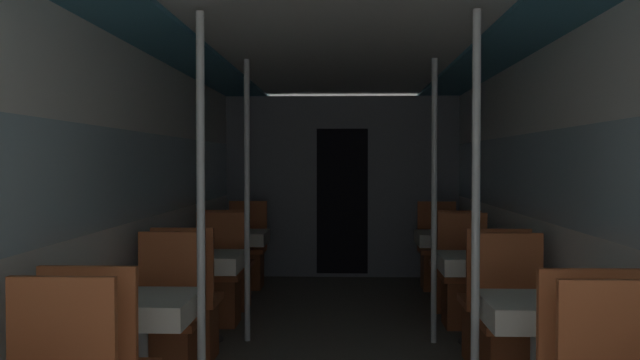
% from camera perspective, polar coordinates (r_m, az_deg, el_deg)
% --- Properties ---
extents(wall_left, '(0.05, 10.16, 2.27)m').
position_cam_1_polar(wall_left, '(5.26, -14.83, -1.68)').
color(wall_left, silver).
rests_on(wall_left, ground_plane).
extents(wall_right, '(0.05, 10.16, 2.27)m').
position_cam_1_polar(wall_right, '(5.24, 18.03, -1.72)').
color(wall_right, silver).
rests_on(wall_right, ground_plane).
extents(ceiling_panel, '(2.97, 10.16, 0.07)m').
position_cam_1_polar(ceiling_panel, '(5.10, 1.57, 11.21)').
color(ceiling_panel, silver).
rests_on(ceiling_panel, wall_left).
extents(bulkhead_far, '(2.91, 0.09, 2.27)m').
position_cam_1_polar(bulkhead_far, '(8.96, 1.79, -0.56)').
color(bulkhead_far, slate).
rests_on(bulkhead_far, ground_plane).
extents(dining_table_left_1, '(0.61, 0.61, 0.71)m').
position_cam_1_polar(dining_table_left_1, '(4.13, -14.33, -10.47)').
color(dining_table_left_1, '#4C4C51').
rests_on(dining_table_left_1, ground_plane).
extents(chair_left_far_1, '(0.44, 0.44, 0.99)m').
position_cam_1_polar(chair_left_far_1, '(4.75, -12.23, -12.58)').
color(chair_left_far_1, brown).
rests_on(chair_left_far_1, ground_plane).
extents(support_pole_left_1, '(0.05, 0.05, 2.27)m').
position_cam_1_polar(support_pole_left_1, '(3.96, -9.51, -3.09)').
color(support_pole_left_1, silver).
rests_on(support_pole_left_1, ground_plane).
extents(dining_table_left_2, '(0.61, 0.61, 0.71)m').
position_cam_1_polar(dining_table_left_2, '(5.87, -9.26, -6.87)').
color(dining_table_left_2, '#4C4C51').
rests_on(dining_table_left_2, ground_plane).
extents(chair_left_near_2, '(0.44, 0.44, 0.99)m').
position_cam_1_polar(chair_left_near_2, '(5.35, -10.51, -10.96)').
color(chair_left_near_2, brown).
rests_on(chair_left_near_2, ground_plane).
extents(chair_left_far_2, '(0.44, 0.44, 0.99)m').
position_cam_1_polar(chair_left_far_2, '(6.49, -8.21, -8.74)').
color(chair_left_far_2, brown).
rests_on(chair_left_far_2, ground_plane).
extents(support_pole_left_2, '(0.05, 0.05, 2.27)m').
position_cam_1_polar(support_pole_left_2, '(5.76, -5.86, -1.66)').
color(support_pole_left_2, silver).
rests_on(support_pole_left_2, ground_plane).
extents(dining_table_left_3, '(0.61, 0.61, 0.71)m').
position_cam_1_polar(dining_table_left_3, '(7.65, -6.56, -4.91)').
color(dining_table_left_3, '#4C4C51').
rests_on(dining_table_left_3, ground_plane).
extents(chair_left_near_3, '(0.44, 0.44, 0.99)m').
position_cam_1_polar(chair_left_near_3, '(7.11, -7.28, -7.84)').
color(chair_left_near_3, brown).
rests_on(chair_left_near_3, ground_plane).
extents(chair_left_far_3, '(0.44, 0.44, 0.99)m').
position_cam_1_polar(chair_left_far_3, '(8.27, -5.93, -6.52)').
color(chair_left_far_3, brown).
rests_on(chair_left_far_3, ground_plane).
extents(dining_table_right_1, '(0.61, 0.61, 0.71)m').
position_cam_1_polar(dining_table_right_1, '(4.10, 17.22, -10.57)').
color(dining_table_right_1, '#4C4C51').
rests_on(dining_table_right_1, ground_plane).
extents(chair_right_far_1, '(0.44, 0.44, 0.99)m').
position_cam_1_polar(chair_right_far_1, '(4.73, 15.27, -12.66)').
color(chair_right_far_1, brown).
rests_on(chair_right_far_1, ground_plane).
extents(support_pole_right_1, '(0.05, 0.05, 2.27)m').
position_cam_1_polar(support_pole_right_1, '(3.95, 12.35, -3.13)').
color(support_pole_right_1, silver).
rests_on(support_pole_right_1, ground_plane).
extents(dining_table_right_2, '(0.61, 0.61, 0.71)m').
position_cam_1_polar(dining_table_right_2, '(5.85, 12.52, -6.92)').
color(dining_table_right_2, '#4C4C51').
rests_on(dining_table_right_2, ground_plane).
extents(chair_right_near_2, '(0.44, 0.44, 0.99)m').
position_cam_1_polar(chair_right_near_2, '(5.34, 13.68, -11.02)').
color(chair_right_near_2, brown).
rests_on(chair_right_near_2, ground_plane).
extents(chair_right_far_2, '(0.44, 0.44, 0.99)m').
position_cam_1_polar(chair_right_far_2, '(6.48, 11.55, -8.78)').
color(chair_right_far_2, brown).
rests_on(chair_right_far_2, ground_plane).
extents(support_pole_right_2, '(0.05, 0.05, 2.27)m').
position_cam_1_polar(support_pole_right_2, '(5.75, 9.11, -1.67)').
color(support_pole_right_2, silver).
rests_on(support_pole_right_2, ground_plane).
extents(dining_table_right_3, '(0.61, 0.61, 0.71)m').
position_cam_1_polar(dining_table_right_3, '(7.64, 10.04, -4.94)').
color(dining_table_right_3, '#4C4C51').
rests_on(dining_table_right_3, ground_plane).
extents(chair_right_near_3, '(0.44, 0.44, 0.99)m').
position_cam_1_polar(chair_right_near_3, '(7.10, 10.69, -7.87)').
color(chair_right_near_3, brown).
rests_on(chair_right_near_3, ground_plane).
extents(chair_right_far_3, '(0.44, 0.44, 0.99)m').
position_cam_1_polar(chair_right_far_3, '(8.26, 9.46, -6.55)').
color(chair_right_far_3, brown).
rests_on(chair_right_far_3, ground_plane).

